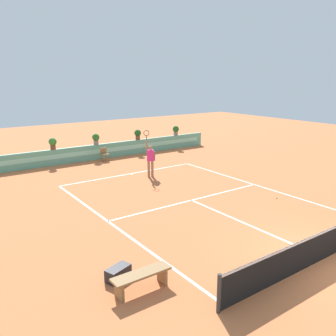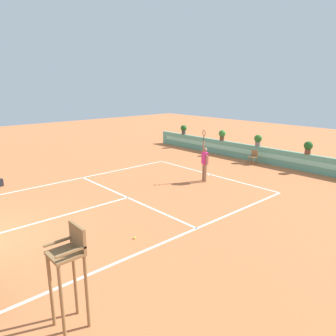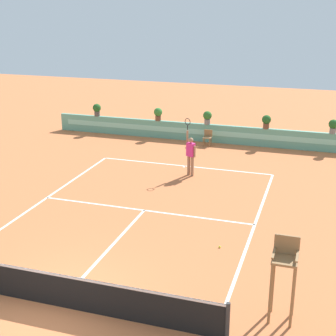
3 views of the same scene
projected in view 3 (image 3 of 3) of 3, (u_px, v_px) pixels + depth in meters
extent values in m
plane|color=#C66B3D|center=(140.00, 215.00, 18.03)|extent=(60.00, 60.00, 0.00)
cube|color=white|center=(185.00, 166.00, 23.34)|extent=(8.22, 0.10, 0.01)
cube|color=white|center=(144.00, 210.00, 18.38)|extent=(8.22, 0.10, 0.01)
cube|color=white|center=(109.00, 249.00, 15.50)|extent=(0.10, 6.40, 0.01)
cube|color=white|center=(41.00, 202.00, 19.17)|extent=(0.10, 11.89, 0.01)
cube|color=white|center=(253.00, 230.00, 16.78)|extent=(0.10, 11.89, 0.01)
cube|color=white|center=(184.00, 167.00, 23.25)|extent=(0.10, 0.20, 0.01)
cylinder|color=#333333|center=(228.00, 322.00, 11.17)|extent=(0.10, 0.10, 1.00)
cube|color=black|center=(55.00, 290.00, 12.46)|extent=(8.82, 0.02, 0.95)
cube|color=white|center=(54.00, 274.00, 12.32)|extent=(8.82, 0.03, 0.06)
cube|color=#60A88E|center=(207.00, 133.00, 27.24)|extent=(18.00, 0.20, 1.00)
cube|color=#8ED6BC|center=(207.00, 133.00, 27.12)|extent=(17.10, 0.01, 0.28)
cylinder|color=olive|center=(270.00, 294.00, 11.69)|extent=(0.07, 0.07, 1.60)
cylinder|color=olive|center=(292.00, 298.00, 11.54)|extent=(0.07, 0.07, 1.60)
cylinder|color=olive|center=(273.00, 283.00, 12.15)|extent=(0.07, 0.07, 1.60)
cylinder|color=olive|center=(294.00, 287.00, 12.00)|extent=(0.07, 0.07, 1.60)
cube|color=olive|center=(285.00, 260.00, 11.58)|extent=(0.60, 0.60, 0.06)
cube|color=olive|center=(287.00, 244.00, 11.74)|extent=(0.60, 0.06, 0.48)
cube|color=olive|center=(274.00, 253.00, 11.61)|extent=(0.06, 0.60, 0.04)
cube|color=olive|center=(297.00, 256.00, 11.45)|extent=(0.06, 0.60, 0.04)
cylinder|color=olive|center=(203.00, 142.00, 26.44)|extent=(0.05, 0.05, 0.45)
cylinder|color=olive|center=(210.00, 143.00, 26.34)|extent=(0.05, 0.05, 0.45)
cylinder|color=olive|center=(205.00, 141.00, 26.75)|extent=(0.05, 0.05, 0.45)
cylinder|color=olive|center=(211.00, 141.00, 26.65)|extent=(0.05, 0.05, 0.45)
cube|color=olive|center=(207.00, 137.00, 26.47)|extent=(0.44, 0.44, 0.04)
cube|color=olive|center=(208.00, 133.00, 26.58)|extent=(0.44, 0.04, 0.36)
cylinder|color=#9E7051|center=(192.00, 166.00, 21.89)|extent=(0.14, 0.14, 0.90)
cylinder|color=#9E7051|center=(189.00, 165.00, 22.02)|extent=(0.14, 0.14, 0.90)
cube|color=#E52D84|center=(191.00, 150.00, 21.72)|extent=(0.42, 0.35, 0.60)
sphere|color=#9E7051|center=(191.00, 140.00, 21.58)|extent=(0.22, 0.22, 0.22)
cylinder|color=#9E7051|center=(187.00, 137.00, 21.67)|extent=(0.09, 0.09, 0.55)
cylinder|color=black|center=(188.00, 127.00, 21.53)|extent=(0.04, 0.04, 0.24)
torus|color=#262626|center=(188.00, 122.00, 21.45)|extent=(0.30, 0.15, 0.31)
cylinder|color=#9E7051|center=(195.00, 152.00, 21.59)|extent=(0.09, 0.09, 0.50)
sphere|color=#CCE033|center=(220.00, 247.00, 15.58)|extent=(0.07, 0.07, 0.07)
cylinder|color=gray|center=(333.00, 131.00, 25.13)|extent=(0.32, 0.32, 0.28)
sphere|color=#235B23|center=(333.00, 124.00, 25.02)|extent=(0.48, 0.48, 0.48)
cylinder|color=brown|center=(266.00, 126.00, 26.11)|extent=(0.32, 0.32, 0.28)
sphere|color=#235B23|center=(267.00, 120.00, 26.00)|extent=(0.48, 0.48, 0.48)
cylinder|color=brown|center=(158.00, 118.00, 27.86)|extent=(0.32, 0.32, 0.28)
sphere|color=#387F33|center=(158.00, 112.00, 27.75)|extent=(0.48, 0.48, 0.48)
cylinder|color=gray|center=(207.00, 122.00, 27.04)|extent=(0.32, 0.32, 0.28)
sphere|color=#2D6B28|center=(207.00, 115.00, 26.93)|extent=(0.48, 0.48, 0.48)
cylinder|color=#514C47|center=(97.00, 114.00, 28.96)|extent=(0.32, 0.32, 0.28)
sphere|color=#235B23|center=(97.00, 108.00, 28.85)|extent=(0.48, 0.48, 0.48)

